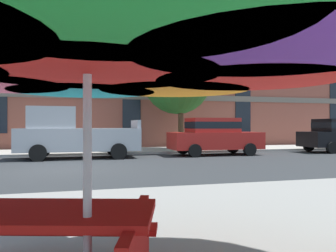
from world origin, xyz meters
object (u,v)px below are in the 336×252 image
at_px(sedan_red, 214,135).
at_px(patio_umbrella, 87,43).
at_px(pickup_silver, 74,135).
at_px(street_tree_middle, 179,73).
at_px(picnic_table, 32,247).

xyz_separation_m(sedan_red, patio_umbrella, (-6.37, -12.70, 1.02)).
distance_m(pickup_silver, patio_umbrella, 12.74).
relative_size(pickup_silver, street_tree_middle, 0.77).
xyz_separation_m(sedan_red, picnic_table, (-6.76, -12.39, -0.46)).
bearing_deg(pickup_silver, sedan_red, -0.00).
bearing_deg(picnic_table, sedan_red, 61.38).
height_order(pickup_silver, street_tree_middle, street_tree_middle).
height_order(sedan_red, street_tree_middle, street_tree_middle).
distance_m(sedan_red, patio_umbrella, 14.24).
bearing_deg(street_tree_middle, pickup_silver, -154.56).
bearing_deg(sedan_red, patio_umbrella, -116.64).
bearing_deg(sedan_red, pickup_silver, 180.00).
distance_m(street_tree_middle, patio_umbrella, 16.43).
bearing_deg(pickup_silver, picnic_table, -91.07).
relative_size(pickup_silver, sedan_red, 1.16).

